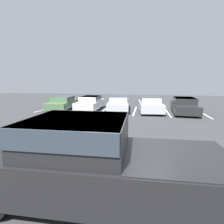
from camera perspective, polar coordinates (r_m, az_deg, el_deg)
ground_plane at (r=4.83m, az=3.97°, el=-22.36°), size 60.00×60.00×0.00m
stall_stripe_a at (r=17.98m, az=-19.88°, el=1.18°), size 0.12×4.78×0.01m
stall_stripe_b at (r=16.75m, az=-11.74°, el=0.96°), size 0.12×4.78×0.01m
stall_stripe_c at (r=15.90m, az=-2.52°, el=0.68°), size 0.12×4.78×0.01m
stall_stripe_d at (r=15.51m, az=7.45°, el=0.37°), size 0.12×4.78×0.01m
stall_stripe_e at (r=15.60m, az=17.61°, el=0.03°), size 0.12×4.78×0.01m
stall_stripe_f at (r=16.17m, az=27.35°, el=-0.29°), size 0.12×4.78×0.01m
pickup_truck at (r=3.95m, az=-6.83°, el=-15.35°), size 5.83×2.25×1.82m
parked_sedan_a at (r=17.07m, az=-15.79°, el=3.08°), size 2.20×4.44×1.17m
parked_sedan_b at (r=16.03m, az=-7.02°, el=3.08°), size 1.83×4.39×1.24m
parked_sedan_c at (r=15.71m, az=2.24°, el=2.98°), size 2.17×4.85×1.23m
parked_sedan_d at (r=15.27m, az=12.32°, el=2.58°), size 2.15×4.51×1.25m
parked_sedan_e at (r=15.56m, az=22.51°, el=2.17°), size 2.09×4.74×1.25m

